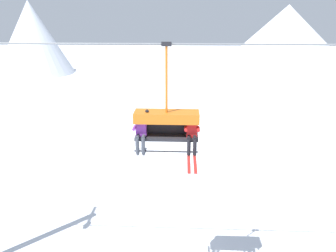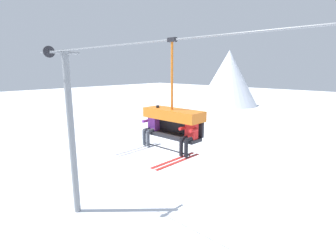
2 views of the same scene
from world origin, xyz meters
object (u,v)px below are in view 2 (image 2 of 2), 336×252
at_px(lift_tower_near, 71,132).
at_px(chairlift_chair, 173,118).
at_px(skier_purple, 151,125).
at_px(skier_red, 189,134).

height_order(lift_tower_near, chairlift_chair, lift_tower_near).
distance_m(lift_tower_near, chairlift_chair, 8.33).
bearing_deg(skier_purple, chairlift_chair, 15.64).
bearing_deg(chairlift_chair, skier_purple, -164.36).
bearing_deg(skier_red, lift_tower_near, 173.99).
xyz_separation_m(chairlift_chair, skier_purple, (-0.76, -0.21, -0.29)).
distance_m(skier_purple, skier_red, 1.53).
height_order(chairlift_chair, skier_red, chairlift_chair).
relative_size(lift_tower_near, chairlift_chair, 2.87).
bearing_deg(skier_purple, skier_red, -0.26).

